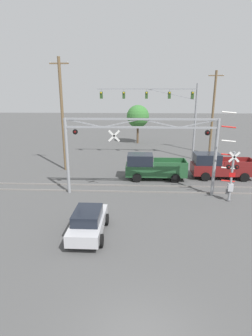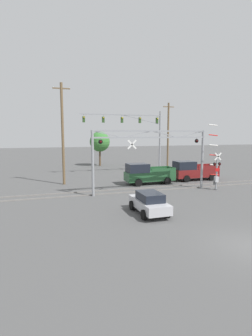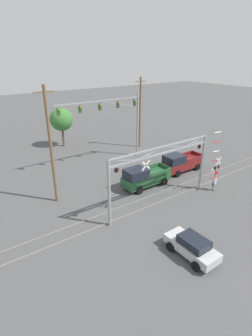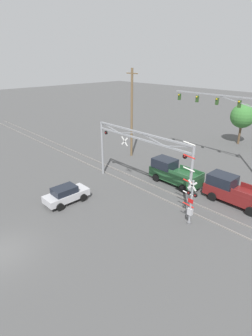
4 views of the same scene
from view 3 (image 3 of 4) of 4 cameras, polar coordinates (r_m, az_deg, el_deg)
The scene contains 11 objects.
rail_track_near at distance 25.23m, azimuth 6.93°, elevation -7.56°, with size 80.00×0.08×0.10m, color gray.
rail_track_far at distance 26.15m, azimuth 4.81°, elevation -6.27°, with size 80.00×0.08×0.10m, color gray.
crossing_gantry at distance 23.24m, azimuth 7.84°, elevation 0.68°, with size 11.33×0.28×5.81m.
crossing_signal_mast at distance 27.92m, azimuth 18.88°, elevation -0.96°, with size 1.57×0.35×6.40m.
traffic_signal_span at distance 33.44m, azimuth -1.57°, elevation 11.54°, with size 11.42×0.39×8.62m.
pickup_truck_lead at distance 27.67m, azimuth 3.95°, elevation -2.01°, with size 5.42×2.21×2.30m.
pickup_truck_following at distance 31.97m, azimuth 11.76°, elevation 1.13°, with size 5.49×2.21×2.30m.
sedan_waiting at distance 19.44m, azimuth 14.17°, elevation -16.19°, with size 1.91×3.91×1.53m.
utility_pole_left at distance 24.14m, azimuth -16.05°, elevation 4.60°, with size 1.80×0.28×10.79m.
utility_pole_right at distance 39.16m, azimuth 3.08°, elevation 11.98°, with size 1.80×0.28×10.19m.
background_tree_beyond_span at distance 40.74m, azimuth -13.88°, elevation 10.20°, with size 3.41×3.41×5.86m.
Camera 3 is at (-14.98, -2.55, 12.93)m, focal length 28.00 mm.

